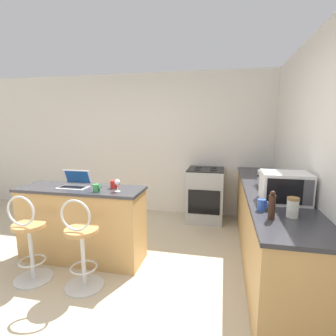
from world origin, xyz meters
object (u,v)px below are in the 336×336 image
(bar_stool_far, at_px, (82,247))
(microwave, at_px, (285,187))
(toaster, at_px, (269,179))
(mug_blue, at_px, (262,205))
(mug_red, at_px, (114,184))
(wine_glass_short, at_px, (117,183))
(bar_stool_near, at_px, (29,241))
(laptop, at_px, (75,183))
(pepper_mill, at_px, (272,206))
(stove_range, at_px, (205,195))
(storage_jar, at_px, (293,207))
(mug_green, at_px, (96,188))

(bar_stool_far, height_order, microwave, microwave)
(bar_stool_far, bearing_deg, toaster, 29.37)
(mug_blue, relative_size, mug_red, 0.97)
(microwave, height_order, toaster, microwave)
(wine_glass_short, relative_size, mug_blue, 1.39)
(bar_stool_near, distance_m, laptop, 0.80)
(toaster, distance_m, wine_glass_short, 1.83)
(pepper_mill, height_order, mug_red, pepper_mill)
(bar_stool_far, bearing_deg, mug_red, 80.11)
(stove_range, xyz_separation_m, wine_glass_short, (-0.88, -1.74, 0.56))
(bar_stool_near, height_order, mug_red, mug_red)
(microwave, relative_size, storage_jar, 2.66)
(pepper_mill, bearing_deg, bar_stool_near, 177.82)
(mug_red, bearing_deg, bar_stool_near, -139.65)
(bar_stool_far, relative_size, mug_green, 10.25)
(bar_stool_far, xyz_separation_m, toaster, (1.93, 1.09, 0.56))
(microwave, height_order, wine_glass_short, microwave)
(mug_green, bearing_deg, mug_blue, -9.31)
(mug_blue, xyz_separation_m, storage_jar, (0.22, -0.12, 0.03))
(stove_range, distance_m, pepper_mill, 2.47)
(laptop, height_order, mug_blue, laptop)
(toaster, bearing_deg, storage_jar, -88.71)
(bar_stool_far, bearing_deg, bar_stool_near, 180.00)
(bar_stool_far, height_order, stove_range, bar_stool_far)
(toaster, relative_size, stove_range, 0.30)
(stove_range, height_order, wine_glass_short, wine_glass_short)
(laptop, height_order, pepper_mill, pepper_mill)
(wine_glass_short, bearing_deg, microwave, -0.85)
(bar_stool_far, bearing_deg, laptop, 124.26)
(bar_stool_near, relative_size, pepper_mill, 4.09)
(mug_green, xyz_separation_m, pepper_mill, (1.80, -0.50, 0.07))
(laptop, xyz_separation_m, microwave, (2.37, -0.12, 0.10))
(mug_blue, bearing_deg, microwave, 51.71)
(pepper_mill, bearing_deg, stove_range, 106.59)
(bar_stool_far, bearing_deg, mug_blue, 4.11)
(storage_jar, bearing_deg, pepper_mill, -152.83)
(bar_stool_near, height_order, storage_jar, storage_jar)
(bar_stool_near, xyz_separation_m, mug_red, (0.72, 0.61, 0.52))
(toaster, bearing_deg, wine_glass_short, -160.31)
(toaster, distance_m, mug_blue, 0.98)
(bar_stool_near, bearing_deg, mug_green, 34.78)
(bar_stool_far, height_order, toaster, toaster)
(bar_stool_near, xyz_separation_m, toaster, (2.54, 1.09, 0.56))
(laptop, bearing_deg, toaster, 12.59)
(laptop, relative_size, pepper_mill, 1.49)
(bar_stool_near, relative_size, mug_blue, 9.50)
(microwave, height_order, mug_red, microwave)
(wine_glass_short, bearing_deg, mug_red, 125.74)
(microwave, bearing_deg, toaster, 94.69)
(toaster, distance_m, pepper_mill, 1.19)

